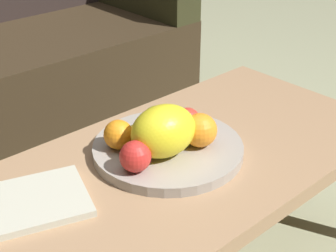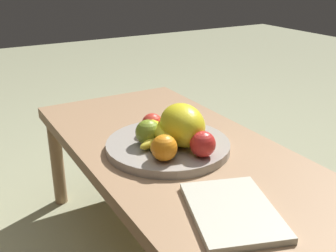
% 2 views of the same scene
% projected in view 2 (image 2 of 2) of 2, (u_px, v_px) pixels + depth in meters
% --- Properties ---
extents(coffee_table, '(1.15, 0.55, 0.40)m').
position_uv_depth(coffee_table, '(179.00, 162.00, 1.23)').
color(coffee_table, '#A17B57').
rests_on(coffee_table, ground_plane).
extents(fruit_bowl, '(0.36, 0.36, 0.03)m').
position_uv_depth(fruit_bowl, '(168.00, 146.00, 1.20)').
color(fruit_bowl, '#A0988D').
rests_on(fruit_bowl, coffee_table).
extents(melon_large_front, '(0.17, 0.14, 0.12)m').
position_uv_depth(melon_large_front, '(182.00, 125.00, 1.15)').
color(melon_large_front, yellow).
rests_on(melon_large_front, fruit_bowl).
extents(orange_front, '(0.08, 0.08, 0.08)m').
position_uv_depth(orange_front, '(175.00, 120.00, 1.24)').
color(orange_front, orange).
rests_on(orange_front, fruit_bowl).
extents(orange_left, '(0.07, 0.07, 0.07)m').
position_uv_depth(orange_left, '(164.00, 148.00, 1.07)').
color(orange_left, orange).
rests_on(orange_left, fruit_bowl).
extents(apple_front, '(0.07, 0.07, 0.07)m').
position_uv_depth(apple_front, '(152.00, 124.00, 1.23)').
color(apple_front, red).
rests_on(apple_front, fruit_bowl).
extents(apple_left, '(0.07, 0.07, 0.07)m').
position_uv_depth(apple_left, '(202.00, 144.00, 1.09)').
color(apple_left, red).
rests_on(apple_left, fruit_bowl).
extents(apple_right, '(0.07, 0.07, 0.07)m').
position_uv_depth(apple_right, '(148.00, 132.00, 1.16)').
color(apple_right, olive).
rests_on(apple_right, fruit_bowl).
extents(banana_bunch, '(0.17, 0.15, 0.06)m').
position_uv_depth(banana_bunch, '(159.00, 136.00, 1.16)').
color(banana_bunch, yellow).
rests_on(banana_bunch, fruit_bowl).
extents(magazine, '(0.30, 0.25, 0.02)m').
position_uv_depth(magazine, '(232.00, 211.00, 0.89)').
color(magazine, beige).
rests_on(magazine, coffee_table).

